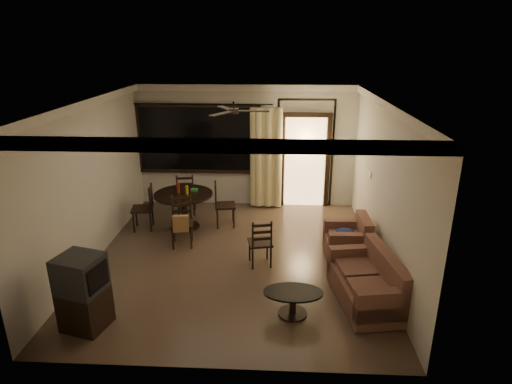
# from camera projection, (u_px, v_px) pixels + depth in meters

# --- Properties ---
(ground) EXTENTS (5.50, 5.50, 0.00)m
(ground) POSITION_uv_depth(u_px,v_px,m) (236.00, 258.00, 7.72)
(ground) COLOR #7F6651
(ground) RESTS_ON ground
(room_shell) EXTENTS (5.50, 6.70, 5.50)m
(room_shell) POSITION_uv_depth(u_px,v_px,m) (272.00, 138.00, 8.74)
(room_shell) COLOR beige
(room_shell) RESTS_ON ground
(dining_table) EXTENTS (1.20, 1.20, 0.97)m
(dining_table) POSITION_uv_depth(u_px,v_px,m) (184.00, 201.00, 8.81)
(dining_table) COLOR black
(dining_table) RESTS_ON ground
(dining_chair_west) EXTENTS (0.48, 0.48, 0.95)m
(dining_chair_west) POSITION_uv_depth(u_px,v_px,m) (144.00, 216.00, 8.83)
(dining_chair_west) COLOR black
(dining_chair_west) RESTS_ON ground
(dining_chair_east) EXTENTS (0.48, 0.48, 0.95)m
(dining_chair_east) POSITION_uv_depth(u_px,v_px,m) (225.00, 213.00, 9.00)
(dining_chair_east) COLOR black
(dining_chair_east) RESTS_ON ground
(dining_chair_south) EXTENTS (0.48, 0.53, 0.95)m
(dining_chair_south) POSITION_uv_depth(u_px,v_px,m) (182.00, 231.00, 8.11)
(dining_chair_south) COLOR black
(dining_chair_south) RESTS_ON ground
(dining_chair_north) EXTENTS (0.48, 0.48, 0.95)m
(dining_chair_north) POSITION_uv_depth(u_px,v_px,m) (186.00, 201.00, 9.65)
(dining_chair_north) COLOR black
(dining_chair_north) RESTS_ON ground
(tv_cabinet) EXTENTS (0.67, 0.63, 1.07)m
(tv_cabinet) POSITION_uv_depth(u_px,v_px,m) (83.00, 292.00, 5.72)
(tv_cabinet) COLOR black
(tv_cabinet) RESTS_ON ground
(sofa) EXTENTS (0.99, 1.55, 0.77)m
(sofa) POSITION_uv_depth(u_px,v_px,m) (369.00, 284.00, 6.33)
(sofa) COLOR #4B2822
(sofa) RESTS_ON ground
(armchair) EXTENTS (0.78, 0.78, 0.76)m
(armchair) POSITION_uv_depth(u_px,v_px,m) (349.00, 241.00, 7.67)
(armchair) COLOR #4B2822
(armchair) RESTS_ON ground
(coffee_table) EXTENTS (0.85, 0.51, 0.37)m
(coffee_table) POSITION_uv_depth(u_px,v_px,m) (293.00, 299.00, 6.07)
(coffee_table) COLOR black
(coffee_table) RESTS_ON ground
(side_chair) EXTENTS (0.47, 0.47, 0.88)m
(side_chair) POSITION_uv_depth(u_px,v_px,m) (260.00, 251.00, 7.42)
(side_chair) COLOR black
(side_chair) RESTS_ON ground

